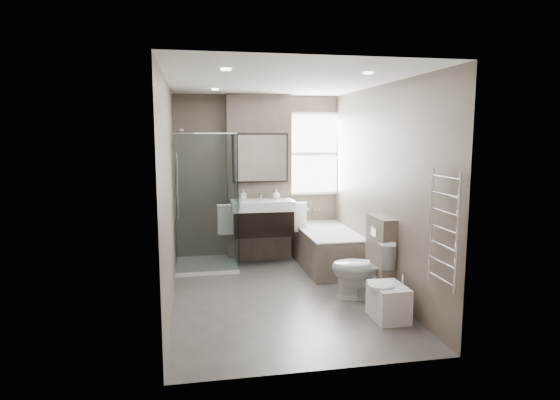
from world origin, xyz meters
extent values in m
cube|color=#4F4A48|center=(0.00, 0.00, -0.03)|extent=(2.65, 3.85, 0.05)
cube|color=silver|center=(0.00, 0.00, 2.62)|extent=(2.65, 3.85, 0.05)
cube|color=#65594E|center=(0.00, 1.92, 1.30)|extent=(2.65, 0.05, 2.60)
cube|color=#65594E|center=(0.00, -1.92, 1.30)|extent=(2.65, 0.05, 2.60)
cube|color=#65594E|center=(-1.32, 0.00, 1.30)|extent=(0.05, 3.85, 2.60)
cube|color=#65594E|center=(1.32, 0.00, 1.30)|extent=(0.05, 3.85, 2.60)
cube|color=#5F554B|center=(0.00, 1.77, 1.30)|extent=(1.00, 0.25, 2.60)
cube|color=black|center=(0.00, 1.42, 0.66)|extent=(0.90, 0.45, 0.38)
cube|color=white|center=(0.00, 1.42, 0.92)|extent=(0.95, 0.47, 0.15)
cylinder|color=silver|center=(0.00, 1.59, 1.06)|extent=(0.03, 0.03, 0.12)
cylinder|color=silver|center=(0.00, 1.53, 1.11)|extent=(0.02, 0.12, 0.02)
cube|color=black|center=(0.00, 1.62, 1.63)|extent=(0.86, 0.06, 0.76)
cube|color=white|center=(0.00, 1.58, 1.63)|extent=(0.80, 0.02, 0.70)
cube|color=white|center=(-0.56, 1.40, 0.72)|extent=(0.24, 0.06, 0.44)
cube|color=white|center=(0.56, 1.40, 0.72)|extent=(0.24, 0.06, 0.44)
cube|color=white|center=(-0.85, 1.45, 0.03)|extent=(0.90, 0.90, 0.06)
cube|color=white|center=(-0.85, 1.01, 1.03)|extent=(0.88, 0.01, 1.94)
cube|color=white|center=(-0.41, 1.45, 1.03)|extent=(0.01, 0.88, 1.94)
cylinder|color=silver|center=(-1.25, 1.45, 1.25)|extent=(0.02, 0.02, 1.00)
cube|color=#5F554B|center=(0.93, 1.10, 0.28)|extent=(0.75, 1.60, 0.55)
cube|color=white|center=(0.93, 1.10, 0.56)|extent=(0.75, 1.60, 0.03)
cube|color=white|center=(0.93, 1.10, 0.49)|extent=(0.61, 1.42, 0.12)
cube|color=white|center=(0.90, 1.88, 1.67)|extent=(0.98, 0.04, 1.33)
cube|color=white|center=(0.90, 1.85, 1.67)|extent=(0.90, 0.01, 1.25)
cube|color=white|center=(0.90, 1.85, 1.68)|extent=(0.90, 0.01, 0.05)
imported|color=white|center=(0.97, -0.28, 0.38)|extent=(0.83, 0.62, 0.75)
cube|color=#5F554B|center=(1.21, -0.25, 0.50)|extent=(0.18, 0.55, 1.00)
cube|color=silver|center=(1.11, -0.25, 0.82)|extent=(0.01, 0.16, 0.11)
cube|color=white|center=(1.02, -0.95, 0.19)|extent=(0.34, 0.47, 0.38)
cylinder|color=white|center=(0.93, -0.95, 0.37)|extent=(0.28, 0.28, 0.05)
cylinder|color=silver|center=(1.18, -0.95, 0.44)|extent=(0.02, 0.02, 0.10)
cylinder|color=silver|center=(1.25, -1.83, 1.12)|extent=(0.03, 0.03, 1.10)
cylinder|color=silver|center=(1.25, -1.37, 1.12)|extent=(0.03, 0.03, 1.10)
cube|color=silver|center=(1.25, -1.60, 1.12)|extent=(0.02, 0.46, 1.00)
imported|color=white|center=(-0.29, 1.41, 1.09)|extent=(0.08, 0.08, 0.17)
imported|color=white|center=(0.23, 1.50, 1.08)|extent=(0.12, 0.12, 0.15)
camera|label=1|loc=(-1.04, -5.50, 1.99)|focal=30.00mm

